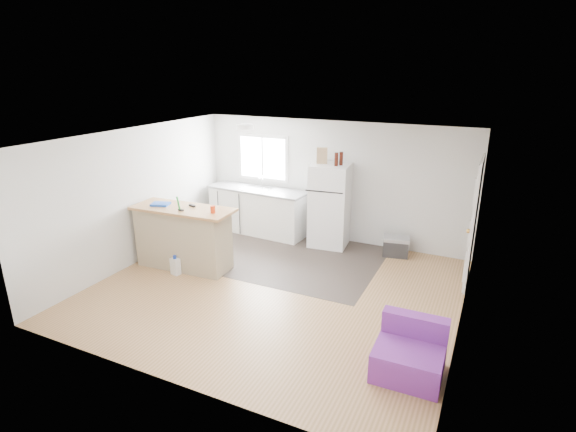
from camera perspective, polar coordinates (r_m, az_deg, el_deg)
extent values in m
cube|color=olive|center=(7.27, -1.56, -9.27)|extent=(5.50, 5.00, 0.01)
cube|color=white|center=(6.51, -1.74, 9.82)|extent=(5.50, 5.00, 0.01)
cube|color=silver|center=(9.00, 5.61, 4.38)|extent=(5.50, 0.01, 2.40)
cube|color=silver|center=(4.88, -15.25, -8.75)|extent=(5.50, 0.01, 2.40)
cube|color=silver|center=(8.36, -18.71, 2.37)|extent=(0.01, 5.00, 2.40)
cube|color=silver|center=(6.13, 21.97, -3.75)|extent=(0.01, 5.00, 2.40)
cube|color=#372F29|center=(8.57, -2.11, -4.74)|extent=(4.05, 2.50, 0.00)
cube|color=white|center=(9.54, -3.19, 7.39)|extent=(1.18, 0.04, 0.98)
cube|color=white|center=(9.52, -3.25, 7.37)|extent=(1.05, 0.01, 0.85)
cube|color=white|center=(9.52, -3.27, 7.36)|extent=(0.03, 0.02, 0.85)
cube|color=white|center=(7.65, 22.48, -0.97)|extent=(0.05, 0.82, 2.03)
cube|color=white|center=(7.65, 22.56, -0.94)|extent=(0.03, 0.92, 2.10)
sphere|color=gold|center=(7.36, 21.95, -1.78)|extent=(0.07, 0.07, 0.07)
cylinder|color=white|center=(8.13, -5.50, 11.19)|extent=(0.30, 0.30, 0.07)
cube|color=white|center=(9.52, -3.85, 0.58)|extent=(2.13, 0.76, 0.92)
cube|color=gray|center=(9.39, -3.91, 3.38)|extent=(2.19, 0.81, 0.04)
cube|color=silver|center=(9.36, -4.00, 3.33)|extent=(0.60, 0.48, 0.06)
cube|color=tan|center=(8.04, -13.11, -2.82)|extent=(1.65, 0.66, 1.05)
cube|color=tan|center=(7.85, -13.21, 0.87)|extent=(1.82, 0.78, 0.05)
cube|color=white|center=(8.75, 5.33, 1.35)|extent=(0.78, 0.74, 1.63)
cube|color=black|center=(8.35, 4.59, 3.08)|extent=(0.72, 0.08, 0.02)
cube|color=silver|center=(8.39, 2.77, 4.69)|extent=(0.03, 0.02, 0.29)
cube|color=silver|center=(8.59, 2.70, 0.05)|extent=(0.03, 0.02, 0.57)
cube|color=#2A2A2C|center=(8.65, 13.52, -3.96)|extent=(0.51, 0.39, 0.31)
cube|color=#939396|center=(8.59, 13.61, -2.83)|extent=(0.53, 0.41, 0.06)
cube|color=purple|center=(5.57, 15.05, -17.29)|extent=(0.77, 0.73, 0.36)
cube|color=purple|center=(5.62, 15.86, -13.16)|extent=(0.76, 0.19, 0.27)
cube|color=white|center=(7.92, -14.10, -6.23)|extent=(0.18, 0.14, 0.29)
cylinder|color=#1837AC|center=(7.85, -14.20, -5.08)|extent=(0.07, 0.07, 0.06)
cylinder|color=green|center=(7.90, -13.02, -1.85)|extent=(0.10, 0.35, 1.31)
sphere|color=beige|center=(8.13, -13.98, -6.18)|extent=(0.15, 0.15, 0.15)
cylinder|color=red|center=(7.44, -9.52, 0.83)|extent=(0.09, 0.09, 0.12)
cube|color=blue|center=(8.08, -15.89, 1.47)|extent=(0.35, 0.30, 0.04)
cube|color=black|center=(7.87, -12.09, 1.30)|extent=(0.15, 0.09, 0.03)
cube|color=black|center=(7.67, -13.45, 0.75)|extent=(0.10, 0.05, 0.03)
cube|color=tan|center=(8.57, 4.34, 7.65)|extent=(0.22, 0.16, 0.30)
cylinder|color=#3C130A|center=(8.38, 6.16, 7.17)|extent=(0.08, 0.08, 0.25)
cylinder|color=#3C130A|center=(8.46, 6.76, 7.26)|extent=(0.07, 0.07, 0.25)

